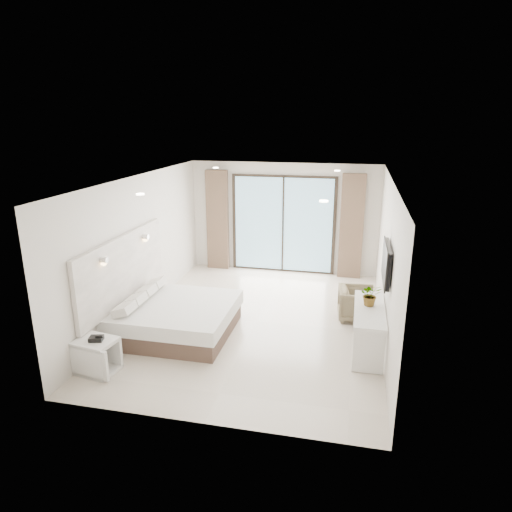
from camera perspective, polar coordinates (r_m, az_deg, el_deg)
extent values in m
plane|color=beige|center=(8.78, 0.04, -8.18)|extent=(6.20, 6.20, 0.00)
cube|color=silver|center=(11.25, 3.45, 4.73)|extent=(4.60, 0.02, 2.70)
cube|color=silver|center=(5.51, -7.00, -8.81)|extent=(4.60, 0.02, 2.70)
cube|color=silver|center=(9.05, -14.33, 1.18)|extent=(0.02, 6.20, 2.70)
cube|color=silver|center=(8.14, 16.07, -0.73)|extent=(0.02, 6.20, 2.70)
cube|color=white|center=(8.01, 0.05, 9.58)|extent=(4.60, 6.20, 0.02)
cube|color=white|center=(8.44, -16.23, -1.54)|extent=(0.08, 3.00, 1.20)
cube|color=black|center=(7.40, 16.09, -0.87)|extent=(0.06, 1.00, 0.58)
cube|color=black|center=(7.39, 15.78, -0.85)|extent=(0.02, 1.04, 0.62)
cube|color=black|center=(11.25, 3.42, 3.95)|extent=(2.56, 0.04, 2.42)
cube|color=#93CDEB|center=(11.22, 3.39, 3.92)|extent=(2.40, 0.01, 2.30)
cube|color=brown|center=(11.50, -4.83, 4.47)|extent=(0.55, 0.14, 2.50)
cube|color=brown|center=(11.00, 11.86, 3.58)|extent=(0.55, 0.14, 2.50)
cylinder|color=white|center=(6.76, -14.27, 7.50)|extent=(0.12, 0.12, 0.02)
cylinder|color=white|center=(6.07, 8.47, 6.79)|extent=(0.12, 0.12, 0.02)
cylinder|color=white|center=(10.08, -5.07, 10.93)|extent=(0.12, 0.12, 0.02)
cylinder|color=white|center=(9.63, 10.13, 10.45)|extent=(0.12, 0.12, 0.02)
cube|color=brown|center=(8.41, -9.86, -8.49)|extent=(1.92, 1.82, 0.31)
cube|color=white|center=(8.29, -9.96, -6.75)|extent=(1.99, 1.90, 0.25)
cube|color=white|center=(7.97, -16.12, -6.67)|extent=(0.28, 0.38, 0.14)
cube|color=white|center=(8.31, -14.78, -5.58)|extent=(0.28, 0.38, 0.14)
cube|color=white|center=(8.65, -13.53, -4.56)|extent=(0.28, 0.38, 0.14)
cube|color=white|center=(9.00, -12.41, -3.63)|extent=(0.28, 0.38, 0.14)
cube|color=white|center=(7.36, -19.47, -10.05)|extent=(0.65, 0.56, 0.05)
cube|color=white|center=(7.58, -19.11, -13.28)|extent=(0.65, 0.56, 0.05)
cube|color=white|center=(7.32, -20.15, -12.46)|extent=(0.58, 0.14, 0.48)
cube|color=white|center=(7.63, -18.45, -11.01)|extent=(0.58, 0.14, 0.48)
cube|color=black|center=(7.31, -19.35, -9.72)|extent=(0.23, 0.20, 0.07)
cube|color=white|center=(7.66, 14.02, -6.55)|extent=(0.49, 1.56, 0.06)
cube|color=white|center=(7.20, 13.89, -11.56)|extent=(0.47, 0.06, 0.71)
cube|color=white|center=(8.46, 13.75, -7.08)|extent=(0.47, 0.06, 0.71)
imported|color=#33662D|center=(7.71, 14.10, -5.00)|extent=(0.41, 0.44, 0.29)
imported|color=#7C6D51|center=(8.97, 12.49, -5.65)|extent=(0.68, 0.72, 0.69)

